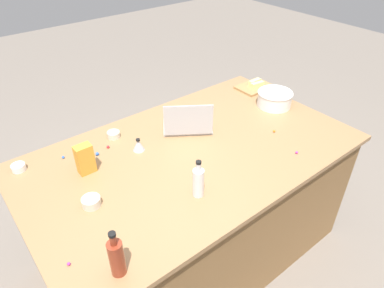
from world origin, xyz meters
name	(u,v)px	position (x,y,z in m)	size (l,w,h in m)	color
ground_plane	(192,248)	(0.00, 0.00, 0.00)	(12.00, 12.00, 0.00)	slate
island_counter	(192,205)	(0.00, 0.00, 0.45)	(1.96, 1.16, 0.90)	olive
laptop	(188,124)	(-0.12, -0.20, 0.95)	(0.38, 0.36, 0.22)	#B7B7BC
mixing_bowl_large	(275,98)	(-0.80, -0.07, 0.96)	(0.25, 0.25, 0.11)	white
bottle_vinegar	(198,182)	(0.21, 0.31, 0.98)	(0.06, 0.06, 0.21)	white
bottle_soy	(117,257)	(0.73, 0.45, 0.99)	(0.06, 0.06, 0.23)	maroon
cutting_board	(254,87)	(-0.90, -0.35, 0.91)	(0.27, 0.19, 0.02)	#AD7F4C
butter_stick_left	(255,82)	(-0.93, -0.37, 0.94)	(0.11, 0.04, 0.04)	#F4E58C
butter_stick_right	(257,85)	(-0.91, -0.32, 0.94)	(0.11, 0.04, 0.04)	#F4E58C
ramekin_small	(91,202)	(0.66, 0.04, 0.92)	(0.09, 0.09, 0.05)	beige
ramekin_medium	(114,135)	(0.29, -0.42, 0.92)	(0.08, 0.08, 0.04)	beige
ramekin_wide	(19,167)	(0.85, -0.45, 0.92)	(0.07, 0.07, 0.04)	white
kitchen_timer	(138,145)	(0.24, -0.20, 0.94)	(0.07, 0.07, 0.08)	#B2B2B7
candy_bag	(85,159)	(0.56, -0.21, 0.99)	(0.09, 0.06, 0.17)	gold
candy_0	(63,157)	(0.62, -0.40, 0.91)	(0.02, 0.02, 0.02)	blue
candy_1	(274,131)	(-0.53, 0.17, 0.91)	(0.02, 0.02, 0.02)	orange
candy_2	(97,154)	(0.46, -0.31, 0.91)	(0.02, 0.02, 0.02)	blue
candy_4	(69,264)	(0.88, 0.30, 0.91)	(0.01, 0.01, 0.01)	#CC3399
candy_5	(108,147)	(0.37, -0.34, 0.91)	(0.02, 0.02, 0.02)	red
candy_6	(297,153)	(-0.46, 0.40, 0.91)	(0.02, 0.02, 0.02)	#CC3399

